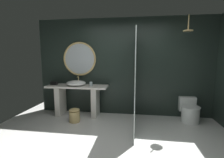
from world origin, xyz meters
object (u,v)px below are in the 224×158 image
round_wall_mirror (80,59)px  tissue_box (54,83)px  tumbler_cup (91,84)px  waste_bin (75,115)px  vessel_sink (76,83)px  rain_shower_head (188,29)px  toilet (189,111)px

round_wall_mirror → tissue_box: bearing=-160.8°
tumbler_cup → waste_bin: bearing=-125.1°
tumbler_cup → round_wall_mirror: round_wall_mirror is taller
tumbler_cup → tissue_box: tumbler_cup is taller
vessel_sink → tissue_box: bearing=176.6°
rain_shower_head → waste_bin: (-2.59, -0.25, -2.02)m
round_wall_mirror → waste_bin: bearing=-83.7°
tissue_box → waste_bin: (0.74, -0.45, -0.70)m
tissue_box → waste_bin: bearing=-31.5°
rain_shower_head → tissue_box: bearing=176.6°
rain_shower_head → round_wall_mirror: bearing=170.8°
vessel_sink → round_wall_mirror: size_ratio=0.56×
rain_shower_head → waste_bin: size_ratio=1.05×
vessel_sink → toilet: vessel_sink is taller
waste_bin → round_wall_mirror: bearing=96.3°
rain_shower_head → toilet: size_ratio=0.56×
vessel_sink → round_wall_mirror: round_wall_mirror is taller
tissue_box → toilet: (3.54, 0.01, -0.61)m
round_wall_mirror → waste_bin: (0.08, -0.68, -1.36)m
rain_shower_head → vessel_sink: bearing=176.6°
tumbler_cup → tissue_box: bearing=179.1°
tissue_box → round_wall_mirror: round_wall_mirror is taller
vessel_sink → waste_bin: size_ratio=1.54×
toilet → waste_bin: (-2.80, -0.46, -0.08)m
rain_shower_head → waste_bin: bearing=-174.5°
waste_bin → rain_shower_head: bearing=5.5°
tumbler_cup → toilet: bearing=0.5°
round_wall_mirror → rain_shower_head: size_ratio=2.63×
tumbler_cup → waste_bin: (-0.31, -0.44, -0.71)m
tissue_box → round_wall_mirror: bearing=19.2°
round_wall_mirror → rain_shower_head: bearing=-9.2°
toilet → tissue_box: bearing=-179.9°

